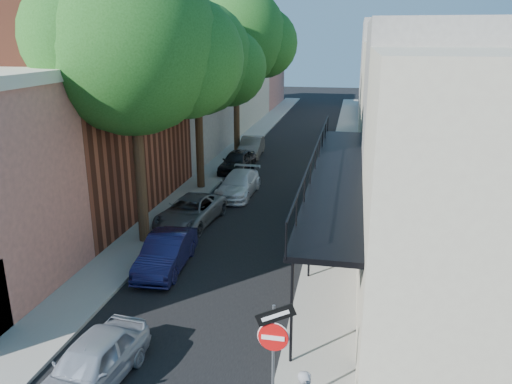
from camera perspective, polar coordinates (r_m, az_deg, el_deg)
The scene contains 15 objects.
road_surface at distance 39.39m, azimuth 4.24°, elevation 5.08°, with size 6.00×64.00×0.01m, color black.
sidewalk_left at distance 40.04m, azimuth -1.47°, elevation 5.40°, with size 2.00×64.00×0.12m, color gray.
sidewalk_right at distance 39.11m, azimuth 10.09°, elevation 4.85°, with size 2.00×64.00×0.12m, color gray.
buildings_left at distance 39.66m, azimuth -9.60°, elevation 12.19°, with size 10.10×59.10×12.00m.
buildings_right at distance 38.17m, azimuth 18.05°, elevation 10.63°, with size 9.80×55.00×10.00m.
sign_post at distance 11.23m, azimuth 2.02°, elevation -16.71°, with size 0.89×0.17×2.99m.
oak_near at distance 20.13m, azimuth -12.59°, elevation 15.67°, with size 7.48×6.80×11.42m.
oak_mid at distance 27.67m, azimuth -5.85°, elevation 14.61°, with size 6.60×6.00×10.20m.
oak_far at distance 36.37m, azimuth -1.51°, elevation 17.21°, with size 7.70×7.00×11.90m.
parked_car_a at distance 13.55m, azimuth -18.32°, elevation -18.18°, with size 1.52×3.77×1.28m, color #999EA9.
parked_car_b at distance 18.95m, azimuth -10.24°, elevation -6.83°, with size 1.39×3.98×1.31m, color #13143D.
parked_car_c at distance 23.13m, azimuth -7.54°, elevation -2.24°, with size 2.11×4.57×1.27m, color slate.
parked_car_d at distance 27.20m, azimuth -2.01°, elevation 0.90°, with size 1.79×4.40×1.28m, color white.
parked_car_e at distance 31.99m, azimuth -2.15°, elevation 3.52°, with size 1.65×4.11×1.40m, color black.
parked_car_f at distance 36.24m, azimuth -0.53°, elevation 5.16°, with size 1.47×4.21×1.39m, color #6B635A.
Camera 1 is at (4.59, -8.23, 8.32)m, focal length 35.00 mm.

